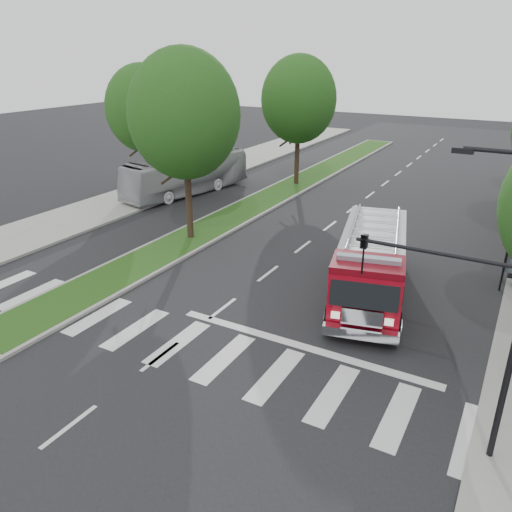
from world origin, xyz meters
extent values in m
plane|color=black|center=(0.00, 0.00, 0.00)|extent=(140.00, 140.00, 0.00)
cube|color=gray|center=(-14.50, 10.00, 0.07)|extent=(5.00, 80.00, 0.15)
cube|color=gray|center=(-6.00, 18.00, 0.07)|extent=(3.00, 50.00, 0.14)
cube|color=#134414|center=(-6.00, 18.00, 0.14)|extent=(2.60, 49.50, 0.02)
cylinder|color=black|center=(9.80, 7.40, 1.25)|extent=(0.08, 0.08, 2.50)
cylinder|color=black|center=(9.80, 8.60, 1.25)|extent=(0.08, 0.08, 2.50)
cylinder|color=black|center=(-6.00, 6.00, 2.31)|extent=(0.36, 0.36, 4.62)
ellipsoid|color=black|center=(-6.00, 6.00, 6.83)|extent=(5.80, 5.80, 6.67)
cylinder|color=black|center=(-6.00, 20.00, 2.20)|extent=(0.36, 0.36, 4.40)
ellipsoid|color=black|center=(-6.00, 20.00, 6.50)|extent=(5.60, 5.60, 6.44)
cylinder|color=black|center=(-14.00, 12.00, 2.09)|extent=(0.36, 0.36, 4.18)
ellipsoid|color=black|center=(-14.00, 12.00, 6.17)|extent=(5.20, 5.20, 5.98)
cylinder|color=black|center=(9.60, -3.50, 7.90)|extent=(1.80, 0.10, 0.10)
cube|color=black|center=(8.70, -3.50, 7.85)|extent=(0.45, 0.20, 0.12)
cylinder|color=black|center=(8.50, -3.50, 5.40)|extent=(4.00, 0.10, 0.10)
imported|color=black|center=(6.70, -3.50, 5.00)|extent=(0.18, 0.22, 1.10)
cube|color=#63050E|center=(4.86, 4.15, 0.51)|extent=(4.49, 9.00, 0.26)
cube|color=maroon|center=(4.67, 4.95, 1.59)|extent=(4.02, 7.00, 2.06)
cube|color=maroon|center=(5.60, 1.05, 1.59)|extent=(2.93, 2.39, 2.16)
cube|color=#B2B2B7|center=(4.67, 4.95, 2.67)|extent=(4.02, 7.00, 0.12)
cylinder|color=#B2B2B7|center=(3.77, 4.74, 2.88)|extent=(1.52, 6.03, 0.10)
cylinder|color=#B2B2B7|center=(5.57, 5.17, 2.88)|extent=(1.52, 6.03, 0.10)
cube|color=silver|center=(5.87, -0.10, 0.62)|extent=(2.68, 0.97, 0.36)
cube|color=#8C99A5|center=(5.60, 1.05, 2.98)|extent=(2.28, 0.87, 0.19)
cylinder|color=black|center=(4.52, 0.48, 0.57)|extent=(0.61, 1.18, 1.13)
cylinder|color=black|center=(6.82, 1.02, 0.57)|extent=(0.61, 1.18, 1.13)
cylinder|color=black|center=(3.52, 4.68, 0.57)|extent=(0.61, 1.18, 1.13)
cylinder|color=black|center=(5.82, 5.22, 0.57)|extent=(0.61, 1.18, 1.13)
cylinder|color=black|center=(2.95, 7.08, 0.57)|extent=(0.61, 1.18, 1.13)
cylinder|color=black|center=(5.25, 7.63, 0.57)|extent=(0.61, 1.18, 1.13)
imported|color=#B2B2B6|center=(-12.00, 13.82, 1.47)|extent=(4.51, 10.83, 2.94)
camera|label=1|loc=(10.10, -15.18, 9.86)|focal=35.00mm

